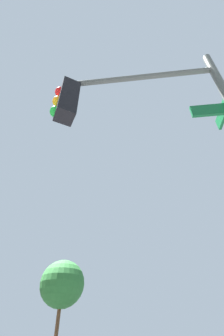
% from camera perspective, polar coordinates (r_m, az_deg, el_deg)
% --- Properties ---
extents(traffic_signal_near, '(1.84, 2.66, 5.13)m').
position_cam_1_polar(traffic_signal_near, '(3.04, 9.80, 11.63)').
color(traffic_signal_near, '#474C47').
rests_on(traffic_signal_near, ground_plane).
extents(street_tree, '(3.05, 3.05, 5.75)m').
position_cam_1_polar(street_tree, '(17.62, -12.74, -27.23)').
color(street_tree, '#4C331E').
rests_on(street_tree, ground_plane).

